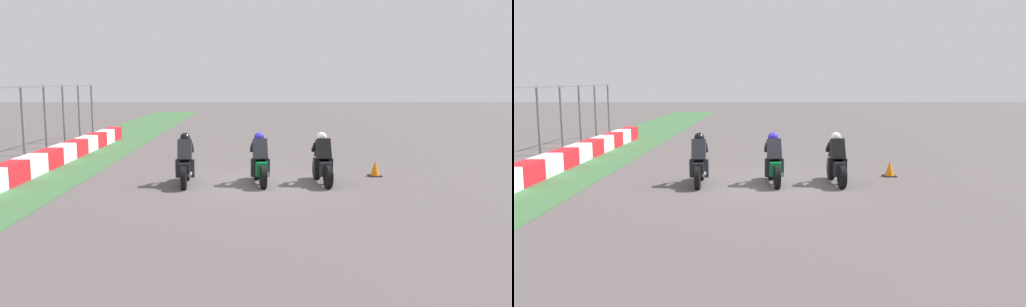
% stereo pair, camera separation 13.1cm
% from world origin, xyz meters
% --- Properties ---
extents(ground_plane, '(120.00, 120.00, 0.00)m').
position_xyz_m(ground_plane, '(0.00, 0.00, 0.00)').
color(ground_plane, '#564D4D').
extents(grass_verge, '(72.00, 3.97, 0.02)m').
position_xyz_m(grass_verge, '(0.00, 7.20, 0.01)').
color(grass_verge, '#3B673B').
rests_on(grass_verge, ground_plane).
extents(track_barrier, '(24.25, 0.60, 0.64)m').
position_xyz_m(track_barrier, '(0.00, 7.18, 0.32)').
color(track_barrier, red).
rests_on(track_barrier, ground_plane).
extents(rider_lane_a, '(2.04, 0.57, 1.51)m').
position_xyz_m(rider_lane_a, '(0.07, -1.90, 0.62)').
color(rider_lane_a, black).
rests_on(rider_lane_a, ground_plane).
extents(rider_lane_b, '(2.04, 0.58, 1.51)m').
position_xyz_m(rider_lane_b, '(0.07, -0.06, 0.62)').
color(rider_lane_b, black).
rests_on(rider_lane_b, ground_plane).
extents(rider_lane_c, '(2.04, 0.55, 1.51)m').
position_xyz_m(rider_lane_c, '(-0.02, 2.10, 0.62)').
color(rider_lane_c, black).
rests_on(rider_lane_c, ground_plane).
extents(traffic_cone, '(0.40, 0.40, 0.50)m').
position_xyz_m(traffic_cone, '(1.24, -3.74, 0.23)').
color(traffic_cone, black).
rests_on(traffic_cone, ground_plane).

